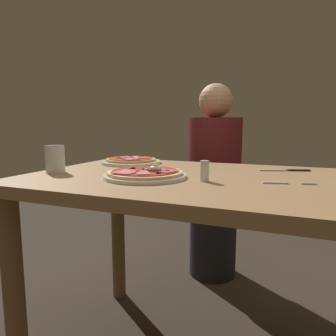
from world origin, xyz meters
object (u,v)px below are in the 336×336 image
(pizza_across_left, at_px, (131,161))
(diner_person, at_px, (214,187))
(water_glass_near, at_px, (55,161))
(fork, at_px, (285,183))
(pizza_foreground, at_px, (145,174))
(dining_table, at_px, (198,209))
(salt_shaker, at_px, (205,171))
(knife, at_px, (288,170))

(pizza_across_left, xyz_separation_m, diner_person, (0.27, 0.56, -0.21))
(water_glass_near, xyz_separation_m, fork, (0.81, 0.09, -0.04))
(pizza_foreground, height_order, diner_person, diner_person)
(pizza_foreground, distance_m, pizza_across_left, 0.41)
(pizza_foreground, relative_size, fork, 1.82)
(fork, bearing_deg, dining_table, 171.79)
(pizza_across_left, height_order, salt_shaker, salt_shaker)
(water_glass_near, bearing_deg, salt_shaker, 3.69)
(fork, bearing_deg, salt_shaker, -167.98)
(pizza_across_left, distance_m, salt_shaker, 0.55)
(water_glass_near, distance_m, knife, 0.90)
(knife, xyz_separation_m, diner_person, (-0.42, 0.54, -0.20))
(pizza_foreground, xyz_separation_m, salt_shaker, (0.21, 0.01, 0.02))
(pizza_foreground, bearing_deg, knife, 37.75)
(salt_shaker, distance_m, diner_person, 0.92)
(water_glass_near, distance_m, diner_person, 1.02)
(dining_table, xyz_separation_m, knife, (0.29, 0.25, 0.13))
(fork, distance_m, knife, 0.29)
(diner_person, bearing_deg, knife, 128.26)
(dining_table, relative_size, water_glass_near, 11.73)
(knife, bearing_deg, diner_person, 128.26)
(knife, bearing_deg, pizza_across_left, -178.22)
(pizza_foreground, xyz_separation_m, fork, (0.45, 0.06, -0.01))
(pizza_across_left, distance_m, knife, 0.69)
(dining_table, relative_size, fork, 7.75)
(pizza_foreground, relative_size, pizza_across_left, 1.01)
(salt_shaker, bearing_deg, water_glass_near, -176.31)
(knife, distance_m, diner_person, 0.71)
(salt_shaker, height_order, diner_person, diner_person)
(water_glass_near, height_order, fork, water_glass_near)
(salt_shaker, xyz_separation_m, diner_person, (-0.18, 0.88, -0.23))
(pizza_foreground, height_order, pizza_across_left, pizza_foreground)
(dining_table, height_order, fork, fork)
(knife, xyz_separation_m, salt_shaker, (-0.25, -0.34, 0.03))
(pizza_foreground, distance_m, fork, 0.45)
(dining_table, distance_m, pizza_foreground, 0.23)
(knife, distance_m, salt_shaker, 0.42)
(dining_table, xyz_separation_m, pizza_across_left, (-0.40, 0.23, 0.13))
(fork, bearing_deg, pizza_foreground, -172.10)
(pizza_foreground, xyz_separation_m, knife, (0.45, 0.35, -0.01))
(dining_table, distance_m, diner_person, 0.80)
(pizza_foreground, distance_m, water_glass_near, 0.37)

